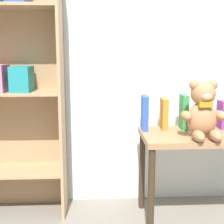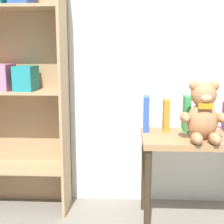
% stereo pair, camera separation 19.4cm
% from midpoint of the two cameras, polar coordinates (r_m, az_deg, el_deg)
% --- Properties ---
extents(wall_back, '(4.80, 0.06, 2.50)m').
position_cam_midpoint_polar(wall_back, '(2.24, 4.43, 15.08)').
color(wall_back, silver).
rests_on(wall_back, ground_plane).
extents(bookshelf_side, '(0.67, 0.28, 1.66)m').
position_cam_midpoint_polar(bookshelf_side, '(2.16, -20.45, 6.04)').
color(bookshelf_side, tan).
rests_on(bookshelf_side, ground_plane).
extents(display_table, '(0.71, 0.42, 0.59)m').
position_cam_midpoint_polar(display_table, '(2.02, 12.83, -6.33)').
color(display_table, '#9E754C').
rests_on(display_table, ground_plane).
extents(teddy_bear, '(0.26, 0.24, 0.34)m').
position_cam_midpoint_polar(teddy_bear, '(1.88, 13.48, 0.06)').
color(teddy_bear, '#A8754C').
rests_on(teddy_bear, display_table).
extents(book_standing_blue, '(0.04, 0.14, 0.22)m').
position_cam_midpoint_polar(book_standing_blue, '(2.02, 3.28, -0.18)').
color(book_standing_blue, '#2D51B7').
rests_on(book_standing_blue, display_table).
extents(book_standing_orange, '(0.04, 0.13, 0.20)m').
position_cam_midpoint_polar(book_standing_orange, '(2.06, 6.83, -0.35)').
color(book_standing_orange, orange).
rests_on(book_standing_orange, display_table).
extents(book_standing_green, '(0.04, 0.13, 0.23)m').
position_cam_midpoint_polar(book_standing_green, '(2.08, 10.40, -0.00)').
color(book_standing_green, '#33934C').
rests_on(book_standing_green, display_table).
extents(book_standing_pink, '(0.05, 0.13, 0.27)m').
position_cam_midpoint_polar(book_standing_pink, '(2.10, 13.93, 0.54)').
color(book_standing_pink, '#D17093').
rests_on(book_standing_pink, display_table).
extents(book_standing_purple, '(0.04, 0.11, 0.18)m').
position_cam_midpoint_polar(book_standing_purple, '(2.15, 17.12, -0.47)').
color(book_standing_purple, purple).
rests_on(book_standing_purple, display_table).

